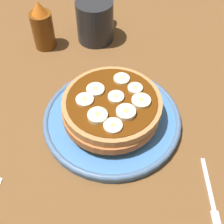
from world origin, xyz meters
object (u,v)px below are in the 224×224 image
banana_slice_6 (126,112)px  fork (211,198)px  banana_slice_0 (116,97)px  banana_slice_3 (135,89)px  plate (112,119)px  banana_slice_5 (95,90)px  banana_slice_2 (85,100)px  banana_slice_7 (113,126)px  banana_slice_8 (123,79)px  coffee_mug (96,19)px  banana_slice_1 (98,116)px  banana_slice_4 (141,101)px  pancake_stack (110,109)px  syrup_bottle (42,27)px

banana_slice_6 → fork: 19.64cm
banana_slice_0 → banana_slice_3: bearing=-39.5°
plate → banana_slice_3: 7.58cm
banana_slice_0 → banana_slice_5: 4.15cm
banana_slice_2 → banana_slice_7: (-3.80, -6.62, -0.00)cm
banana_slice_0 → banana_slice_2: bearing=116.0°
banana_slice_5 → banana_slice_8: bearing=-42.2°
banana_slice_0 → banana_slice_5: same height
banana_slice_2 → banana_slice_8: same height
banana_slice_3 → coffee_mug: bearing=37.8°
banana_slice_1 → banana_slice_2: size_ratio=1.08×
banana_slice_7 → banana_slice_4: bearing=-23.2°
pancake_stack → banana_slice_3: size_ratio=6.72×
banana_slice_8 → coffee_mug: size_ratio=0.24×
plate → banana_slice_1: bearing=167.4°
pancake_stack → banana_slice_6: 4.92cm
banana_slice_0 → coffee_mug: size_ratio=0.23×
pancake_stack → fork: (-9.18, -20.59, -3.85)cm
banana_slice_1 → syrup_bottle: bearing=45.5°
banana_slice_6 → coffee_mug: size_ratio=0.27×
banana_slice_0 → banana_slice_4: bearing=-83.3°
pancake_stack → banana_slice_6: (-1.97, -3.56, 2.76)cm
banana_slice_1 → banana_slice_3: size_ratio=1.25×
banana_slice_4 → fork: 19.75cm
banana_slice_0 → banana_slice_7: bearing=-165.7°
banana_slice_1 → banana_slice_8: 10.07cm
plate → banana_slice_3: bearing=-38.5°
plate → banana_slice_4: size_ratio=7.71×
plate → banana_slice_8: banana_slice_8 is taller
banana_slice_0 → banana_slice_6: bearing=-136.5°
banana_slice_1 → syrup_bottle: size_ratio=0.29×
pancake_stack → banana_slice_1: size_ratio=5.36×
banana_slice_5 → fork: 26.95cm
banana_slice_0 → banana_slice_4: (0.53, -4.50, 0.05)cm
banana_slice_1 → banana_slice_6: (2.35, -4.28, -0.02)cm
banana_slice_2 → syrup_bottle: (18.73, 18.39, -1.44)cm
banana_slice_3 → fork: banana_slice_3 is taller
plate → coffee_mug: (24.10, 12.56, 4.11)cm
banana_slice_0 → banana_slice_3: size_ratio=1.06×
banana_slice_4 → banana_slice_7: 7.39cm
pancake_stack → coffee_mug: 27.24cm
banana_slice_2 → fork: size_ratio=0.25×
banana_slice_5 → syrup_bottle: (15.81, 19.29, -1.46)cm
pancake_stack → banana_slice_7: (-5.31, -2.38, 2.59)cm
banana_slice_2 → banana_slice_3: (5.62, -7.65, 0.02)cm
plate → syrup_bottle: 28.86cm
banana_slice_5 → fork: banana_slice_5 is taller
plate → banana_slice_8: size_ratio=8.71×
pancake_stack → syrup_bottle: bearing=52.7°
plate → coffee_mug: 27.49cm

